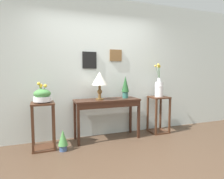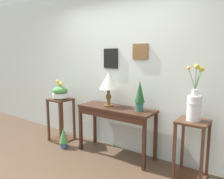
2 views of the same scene
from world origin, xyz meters
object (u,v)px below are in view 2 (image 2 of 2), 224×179
Objects in this scene: potted_plant_on_console at (140,95)px; pedestal_stand_left at (61,120)px; potted_plant_floor at (64,137)px; flower_vase_tall_right at (194,104)px; console_table at (115,114)px; planter_bowl_wide_left at (60,92)px; pedestal_stand_right at (191,150)px; table_lamp at (108,83)px.

potted_plant_on_console reaches higher than pedestal_stand_left.
flower_vase_tall_right is at bearing 8.73° from potted_plant_floor.
console_table is at bearing 3.61° from pedestal_stand_left.
potted_plant_on_console is (0.40, 0.05, 0.35)m from console_table.
flower_vase_tall_right reaches higher than pedestal_stand_left.
pedestal_stand_left is at bearing 72.17° from planter_bowl_wide_left.
planter_bowl_wide_left is (-0.00, -0.00, 0.52)m from pedestal_stand_left.
console_table is 1.22m from pedestal_stand_left.
flower_vase_tall_right is (0.00, 0.00, 0.60)m from pedestal_stand_right.
planter_bowl_wide_left is at bearing -176.38° from console_table.
potted_plant_on_console is at bearing 6.99° from console_table.
potted_plant_floor is at bearing -156.77° from table_lamp.
console_table is 3.62× the size of planter_bowl_wide_left.
potted_plant_on_console is 1.22× the size of potted_plant_floor.
pedestal_stand_right is 0.60m from flower_vase_tall_right.
potted_plant_on_console is 1.71m from pedestal_stand_left.
potted_plant_on_console is at bearing 4.47° from pedestal_stand_left.
console_table is 1.23m from flower_vase_tall_right.
table_lamp is 1.55m from pedestal_stand_right.
table_lamp is at bearing 23.23° from potted_plant_floor.
potted_plant_floor is at bearing -171.27° from flower_vase_tall_right.
table_lamp is at bearing -179.97° from flower_vase_tall_right.
potted_plant_on_console is at bearing 14.86° from potted_plant_floor.
potted_plant_floor is at bearing -36.17° from pedestal_stand_left.
potted_plant_on_console is 0.55× the size of pedestal_stand_left.
flower_vase_tall_right is 2.25m from potted_plant_floor.
pedestal_stand_left is 1.02× the size of pedestal_stand_right.
table_lamp is 1.26m from potted_plant_floor.
console_table is 0.54m from potted_plant_on_console.
potted_plant_floor is (-0.74, -0.32, -0.97)m from table_lamp.
planter_bowl_wide_left is at bearing 143.86° from potted_plant_floor.
table_lamp is (-0.15, 0.02, 0.49)m from console_table.
table_lamp is 1.35m from flower_vase_tall_right.
flower_vase_tall_right is at bearing 2.42° from planter_bowl_wide_left.
console_table is 1.79× the size of flower_vase_tall_right.
table_lamp is at bearing 179.95° from pedestal_stand_right.
console_table is 1.05m from potted_plant_floor.
planter_bowl_wide_left is at bearing -107.83° from pedestal_stand_left.
pedestal_stand_left is 0.52m from planter_bowl_wide_left.
potted_plant_on_console reaches higher than planter_bowl_wide_left.
console_table is at bearing 18.26° from potted_plant_floor.
pedestal_stand_right is (0.78, -0.03, -0.64)m from potted_plant_on_console.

